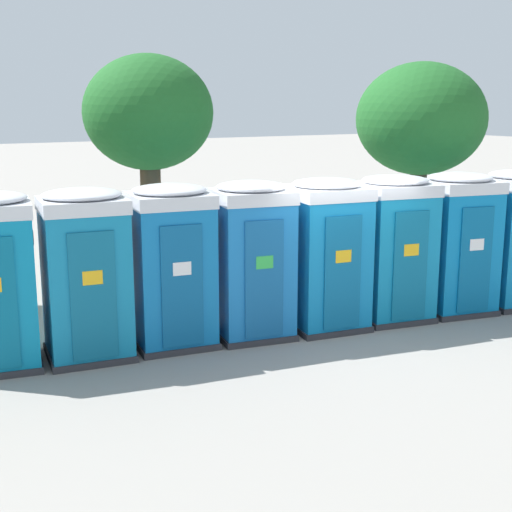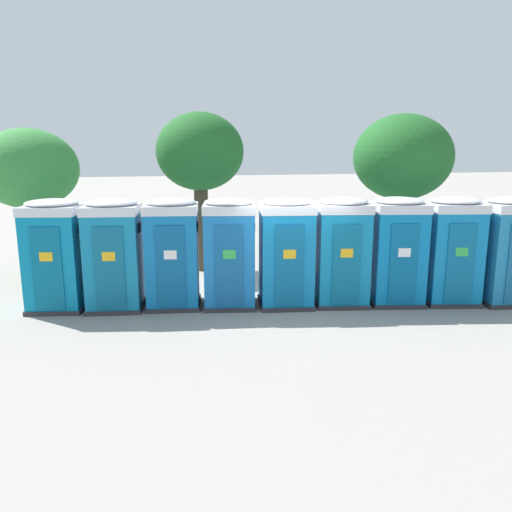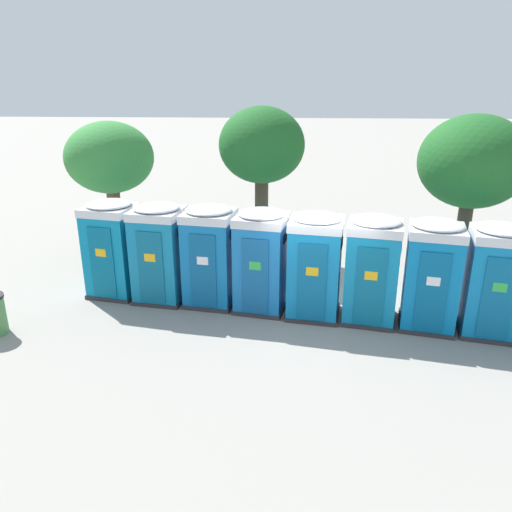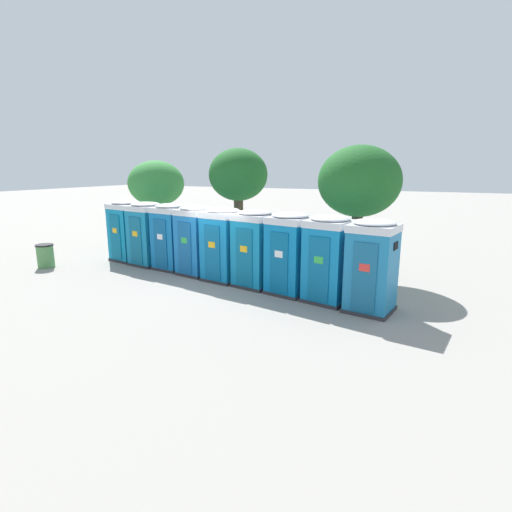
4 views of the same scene
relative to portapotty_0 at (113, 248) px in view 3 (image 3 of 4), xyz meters
name	(u,v)px [view 3 (image 3 of 4)]	position (x,y,z in m)	size (l,w,h in m)	color
ground_plane	(314,311)	(5.21, -0.82, -1.28)	(120.00, 120.00, 0.00)	gray
portapotty_0	(113,248)	(0.00, 0.00, 0.00)	(1.44, 1.41, 2.54)	#2D2D33
portapotty_1	(159,252)	(1.29, -0.28, 0.00)	(1.40, 1.37, 2.54)	#2D2D33
portapotty_2	(210,255)	(2.60, -0.42, 0.00)	(1.39, 1.37, 2.54)	#2D2D33
portapotty_3	(261,260)	(3.89, -0.69, 0.00)	(1.40, 1.40, 2.54)	#2D2D33
portapotty_4	(315,265)	(5.18, -0.96, 0.00)	(1.41, 1.38, 2.54)	#2D2D33
portapotty_5	(372,269)	(6.48, -1.15, 0.00)	(1.43, 1.41, 2.54)	#2D2D33
portapotty_6	(432,274)	(7.78, -1.40, 0.00)	(1.44, 1.43, 2.54)	#2D2D33
portapotty_7	(495,280)	(9.07, -1.65, 0.00)	(1.46, 1.43, 2.54)	#2D2D33
street_tree_0	(262,147)	(3.73, 3.00, 2.21)	(2.56, 2.56, 4.69)	#4C3826
street_tree_1	(473,163)	(9.28, 1.22, 2.08)	(2.79, 2.79, 4.61)	#4C3826
street_tree_2	(110,159)	(-1.05, 3.35, 1.77)	(2.74, 2.74, 4.21)	brown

